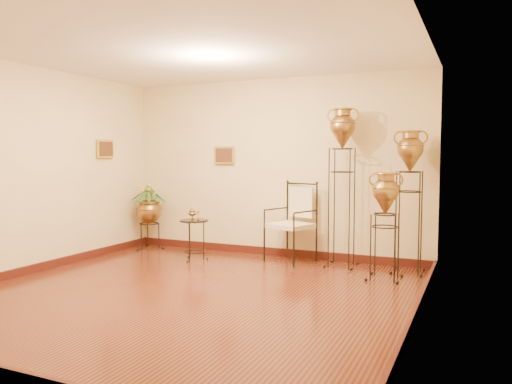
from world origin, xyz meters
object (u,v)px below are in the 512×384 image
at_px(amphora_tall, 342,186).
at_px(armchair, 290,222).
at_px(planter_urn, 149,208).
at_px(amphora_mid, 409,201).
at_px(side_table, 194,239).

relative_size(amphora_tall, armchair, 1.93).
height_order(planter_urn, armchair, planter_urn).
bearing_deg(amphora_tall, armchair, 178.90).
bearing_deg(amphora_mid, amphora_tall, 179.22).
bearing_deg(amphora_tall, amphora_mid, -0.78).
bearing_deg(planter_urn, side_table, -23.00).
relative_size(amphora_tall, side_table, 2.92).
distance_m(amphora_mid, side_table, 3.19).
bearing_deg(planter_urn, amphora_tall, -0.26).
relative_size(amphora_mid, armchair, 1.65).
distance_m(armchair, side_table, 1.49).
distance_m(planter_urn, side_table, 1.37).
xyz_separation_m(amphora_mid, side_table, (-3.09, -0.49, -0.66)).
height_order(amphora_mid, planter_urn, amphora_mid).
bearing_deg(side_table, amphora_mid, 8.97).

